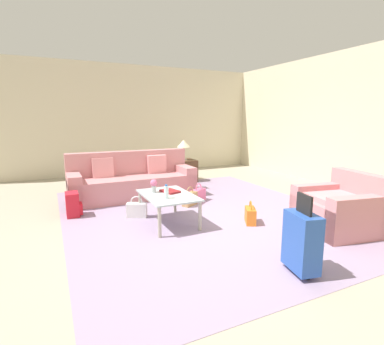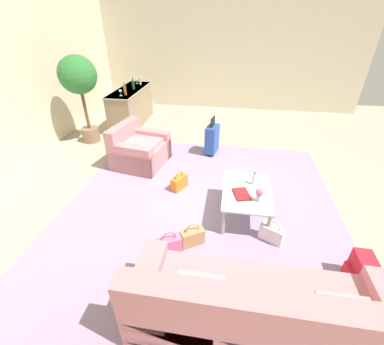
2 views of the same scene
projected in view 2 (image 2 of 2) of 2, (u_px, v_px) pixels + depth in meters
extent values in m
plane|color=#A89E89|center=(214.00, 196.00, 4.45)|extent=(12.00, 12.00, 0.00)
cube|color=beige|center=(231.00, 58.00, 7.88)|extent=(0.12, 8.00, 3.10)
cube|color=#9984A3|center=(198.00, 218.00, 3.97)|extent=(5.20, 4.40, 0.01)
cube|color=#C67F84|center=(258.00, 312.00, 2.49)|extent=(0.85, 2.47, 0.45)
cube|color=#C67F84|center=(265.00, 334.00, 2.10)|extent=(0.22, 2.47, 0.93)
cube|color=#C67F84|center=(147.00, 291.00, 2.60)|extent=(0.85, 0.24, 0.59)
cube|color=pink|center=(201.00, 294.00, 2.22)|extent=(0.14, 0.40, 0.41)
cube|color=pink|center=(336.00, 314.00, 2.07)|extent=(0.15, 0.40, 0.41)
cube|color=#C67F84|center=(141.00, 154.00, 5.31)|extent=(1.14, 1.09, 0.44)
cube|color=#C67F84|center=(125.00, 143.00, 5.31)|extent=(1.01, 0.37, 0.83)
cube|color=#C67F84|center=(150.00, 143.00, 5.58)|extent=(0.36, 0.95, 0.60)
cube|color=#C67F84|center=(131.00, 160.00, 4.95)|extent=(0.36, 0.95, 0.60)
cube|color=pink|center=(142.00, 143.00, 5.16)|extent=(0.86, 0.79, 0.08)
cube|color=silver|center=(247.00, 191.00, 3.81)|extent=(1.05, 0.71, 0.02)
cylinder|color=#ADA899|center=(223.00, 222.00, 3.58)|extent=(0.05, 0.05, 0.44)
cylinder|color=#ADA899|center=(227.00, 184.00, 4.37)|extent=(0.05, 0.05, 0.44)
cylinder|color=#ADA899|center=(268.00, 227.00, 3.50)|extent=(0.05, 0.05, 0.44)
cylinder|color=#ADA899|center=(263.00, 188.00, 4.29)|extent=(0.05, 0.05, 0.44)
cylinder|color=silver|center=(254.00, 179.00, 3.92)|extent=(0.06, 0.06, 0.18)
cylinder|color=#2D6BBC|center=(255.00, 173.00, 3.86)|extent=(0.04, 0.04, 0.02)
cube|color=maroon|center=(242.00, 194.00, 3.71)|extent=(0.34, 0.28, 0.03)
cylinder|color=#B2B7BC|center=(259.00, 198.00, 3.58)|extent=(0.07, 0.07, 0.10)
sphere|color=#DB6693|center=(260.00, 192.00, 3.52)|extent=(0.11, 0.11, 0.11)
cube|color=#937F60|center=(131.00, 107.00, 7.15)|extent=(1.88, 0.62, 0.97)
cube|color=#ADA899|center=(129.00, 90.00, 6.90)|extent=(1.92, 0.66, 0.03)
cylinder|color=silver|center=(121.00, 96.00, 6.34)|extent=(0.07, 0.07, 0.01)
cylinder|color=silver|center=(121.00, 94.00, 6.31)|extent=(0.01, 0.01, 0.08)
sphere|color=silver|center=(120.00, 91.00, 6.28)|extent=(0.08, 0.08, 0.08)
cylinder|color=silver|center=(137.00, 83.00, 7.44)|extent=(0.07, 0.07, 0.01)
cylinder|color=silver|center=(137.00, 82.00, 7.42)|extent=(0.01, 0.01, 0.08)
sphere|color=silver|center=(137.00, 79.00, 7.38)|extent=(0.08, 0.08, 0.08)
cylinder|color=brown|center=(125.00, 91.00, 6.34)|extent=(0.07, 0.07, 0.22)
cylinder|color=brown|center=(124.00, 84.00, 6.26)|extent=(0.03, 0.03, 0.08)
cylinder|color=#194C23|center=(133.00, 85.00, 6.83)|extent=(0.07, 0.07, 0.22)
cylinder|color=#194C23|center=(133.00, 79.00, 6.75)|extent=(0.03, 0.03, 0.08)
cylinder|color=silver|center=(140.00, 81.00, 7.28)|extent=(0.07, 0.07, 0.22)
cylinder|color=silver|center=(139.00, 75.00, 7.20)|extent=(0.03, 0.03, 0.08)
cube|color=#2851AD|center=(212.00, 139.00, 5.64)|extent=(0.44, 0.30, 0.60)
cube|color=black|center=(213.00, 122.00, 5.43)|extent=(0.24, 0.07, 0.20)
cylinder|color=black|center=(210.00, 155.00, 5.70)|extent=(0.03, 0.05, 0.05)
cylinder|color=black|center=(213.00, 150.00, 5.92)|extent=(0.03, 0.05, 0.05)
cube|color=tan|center=(192.00, 237.00, 3.47)|extent=(0.28, 0.35, 0.24)
torus|color=tan|center=(192.00, 230.00, 3.40)|extent=(0.12, 0.18, 0.20)
cube|color=white|center=(271.00, 234.00, 3.53)|extent=(0.27, 0.35, 0.24)
torus|color=white|center=(273.00, 226.00, 3.46)|extent=(0.10, 0.18, 0.20)
cube|color=pink|center=(169.00, 245.00, 3.35)|extent=(0.28, 0.35, 0.24)
torus|color=pink|center=(169.00, 238.00, 3.27)|extent=(0.12, 0.18, 0.20)
cube|color=orange|center=(179.00, 183.00, 4.59)|extent=(0.35, 0.28, 0.24)
torus|color=orange|center=(179.00, 176.00, 4.52)|extent=(0.18, 0.11, 0.20)
cube|color=red|center=(362.00, 270.00, 2.93)|extent=(0.30, 0.20, 0.40)
cube|color=red|center=(348.00, 273.00, 2.99)|extent=(0.21, 0.06, 0.18)
cylinder|color=#84664C|center=(91.00, 134.00, 6.30)|extent=(0.41, 0.41, 0.34)
cylinder|color=brown|center=(85.00, 109.00, 5.97)|extent=(0.07, 0.07, 0.93)
sphere|color=#2D7533|center=(78.00, 75.00, 5.57)|extent=(0.82, 0.82, 0.82)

